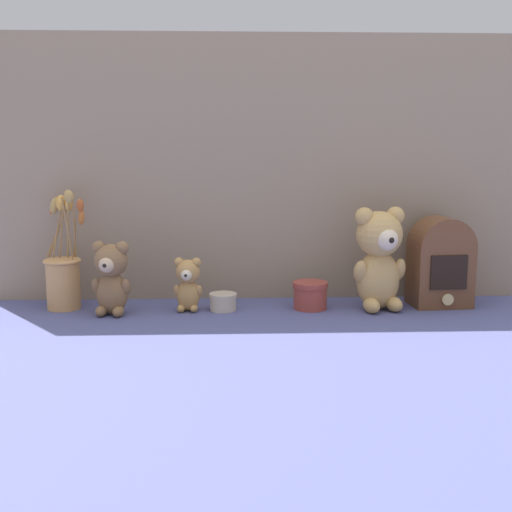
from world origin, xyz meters
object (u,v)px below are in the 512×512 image
teddy_bear_small (188,283)px  decorative_tin_short (310,295)px  teddy_bear_large (379,257)px  flower_vase (63,272)px  decorative_tin_tall (223,302)px  vintage_radio (441,261)px  teddy_bear_medium (111,277)px

teddy_bear_small → decorative_tin_short: size_ratio=1.51×
teddy_bear_large → flower_vase: (-0.88, 0.05, -0.05)m
decorative_tin_tall → vintage_radio: bearing=3.1°
teddy_bear_medium → teddy_bear_small: size_ratio=1.34×
vintage_radio → decorative_tin_short: (-0.37, -0.02, -0.09)m
flower_vase → decorative_tin_tall: flower_vase is taller
teddy_bear_medium → decorative_tin_tall: size_ratio=2.62×
teddy_bear_large → decorative_tin_short: teddy_bear_large is taller
teddy_bear_medium → flower_vase: bearing=153.2°
flower_vase → decorative_tin_short: (0.69, -0.03, -0.06)m
teddy_bear_medium → flower_vase: size_ratio=0.60×
vintage_radio → decorative_tin_short: vintage_radio is taller
teddy_bear_large → decorative_tin_short: size_ratio=2.89×
flower_vase → decorative_tin_short: size_ratio=3.39×
teddy_bear_medium → teddy_bear_small: (0.20, 0.03, -0.03)m
teddy_bear_small → decorative_tin_tall: bearing=2.5°
teddy_bear_small → decorative_tin_tall: teddy_bear_small is taller
teddy_bear_medium → decorative_tin_short: teddy_bear_medium is taller
teddy_bear_small → flower_vase: 0.35m
decorative_tin_tall → teddy_bear_medium: bearing=-173.6°
vintage_radio → teddy_bear_small: bearing=-177.0°
decorative_tin_short → teddy_bear_medium: bearing=-175.5°
teddy_bear_large → flower_vase: size_ratio=0.85×
vintage_radio → flower_vase: bearing=179.6°
teddy_bear_medium → decorative_tin_tall: (0.30, 0.03, -0.08)m
decorative_tin_short → teddy_bear_large: bearing=-4.8°
teddy_bear_small → decorative_tin_short: (0.34, 0.01, -0.04)m
teddy_bear_medium → vintage_radio: vintage_radio is taller
decorative_tin_tall → teddy_bear_small: bearing=-177.5°
flower_vase → teddy_bear_large: bearing=-3.1°
flower_vase → decorative_tin_short: flower_vase is taller
teddy_bear_medium → teddy_bear_small: bearing=8.3°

